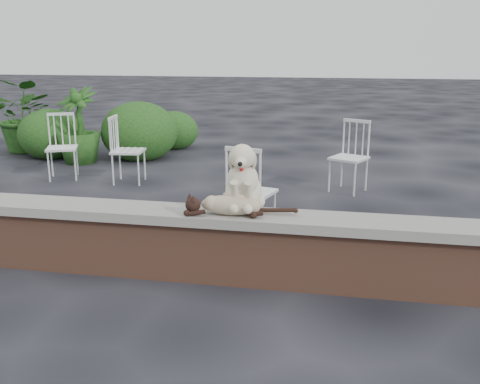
% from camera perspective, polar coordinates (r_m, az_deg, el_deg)
% --- Properties ---
extents(ground, '(60.00, 60.00, 0.00)m').
position_cam_1_polar(ground, '(4.78, -12.74, -8.14)').
color(ground, black).
rests_on(ground, ground).
extents(brick_wall, '(6.00, 0.30, 0.50)m').
position_cam_1_polar(brick_wall, '(4.69, -12.92, -5.33)').
color(brick_wall, brown).
rests_on(brick_wall, ground).
extents(capstone, '(6.20, 0.40, 0.08)m').
position_cam_1_polar(capstone, '(4.60, -13.13, -1.94)').
color(capstone, slate).
rests_on(capstone, brick_wall).
extents(dog, '(0.42, 0.52, 0.57)m').
position_cam_1_polar(dog, '(4.28, 0.39, 1.76)').
color(dog, beige).
rests_on(dog, capstone).
extents(cat, '(1.07, 0.34, 0.18)m').
position_cam_1_polar(cat, '(4.21, -1.05, -1.28)').
color(cat, tan).
rests_on(cat, capstone).
extents(chair_e, '(0.63, 0.63, 0.94)m').
position_cam_1_polar(chair_e, '(7.66, -11.87, 4.43)').
color(chair_e, white).
rests_on(chair_e, ground).
extents(chair_c, '(0.69, 0.69, 0.94)m').
position_cam_1_polar(chair_c, '(5.36, 1.22, 0.15)').
color(chair_c, white).
rests_on(chair_c, ground).
extents(chair_d, '(0.75, 0.75, 0.94)m').
position_cam_1_polar(chair_d, '(7.16, 11.56, 3.71)').
color(chair_d, white).
rests_on(chair_d, ground).
extents(chair_a, '(0.73, 0.73, 0.94)m').
position_cam_1_polar(chair_a, '(8.14, -18.50, 4.60)').
color(chair_a, white).
rests_on(chair_a, ground).
extents(potted_plant_a, '(1.20, 1.04, 1.33)m').
position_cam_1_polar(potted_plant_a, '(10.49, -22.00, 7.59)').
color(potted_plant_a, '#113D12').
rests_on(potted_plant_a, ground).
extents(potted_plant_b, '(0.85, 0.85, 1.25)m').
position_cam_1_polar(potted_plant_b, '(9.16, -16.92, 6.81)').
color(potted_plant_b, '#113D12').
rests_on(potted_plant_b, ground).
extents(shrubbery, '(2.85, 2.17, 1.03)m').
position_cam_1_polar(shrubbery, '(9.61, -12.88, 6.21)').
color(shrubbery, '#113D12').
rests_on(shrubbery, ground).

